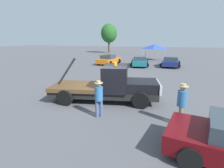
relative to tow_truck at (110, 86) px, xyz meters
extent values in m
plane|color=#545459|center=(-0.37, -0.08, -0.91)|extent=(160.00, 160.00, 0.00)
cube|color=black|center=(-0.37, -0.08, -0.38)|extent=(6.37, 3.18, 0.35)
cube|color=black|center=(1.78, 0.39, 0.07)|extent=(2.06, 2.15, 0.55)
cube|color=silver|center=(2.66, 0.58, 0.04)|extent=(0.53, 1.92, 0.50)
cube|color=black|center=(0.29, 0.06, 0.49)|extent=(1.77, 2.38, 1.39)
cube|color=brown|center=(-1.86, -0.40, -0.10)|extent=(3.44, 2.75, 0.22)
cylinder|color=black|center=(-2.53, -0.55, 0.79)|extent=(1.19, 0.37, 1.63)
cylinder|color=orange|center=(0.29, 0.06, 1.28)|extent=(0.18, 0.18, 0.20)
cylinder|color=black|center=(1.48, 1.36, -0.47)|extent=(0.88, 0.26, 0.88)
cylinder|color=black|center=(1.91, -0.63, -0.47)|extent=(0.88, 0.26, 0.88)
cylinder|color=black|center=(-2.52, 0.50, -0.47)|extent=(0.88, 0.26, 0.88)
cylinder|color=black|center=(-2.09, -1.50, -0.47)|extent=(0.88, 0.26, 0.88)
cylinder|color=black|center=(4.24, -2.77, -0.57)|extent=(0.68, 0.22, 0.68)
cylinder|color=black|center=(3.92, -4.62, -0.57)|extent=(0.68, 0.22, 0.68)
cylinder|color=#847051|center=(3.78, -1.98, -0.49)|extent=(0.16, 0.16, 0.84)
cylinder|color=#847051|center=(3.80, -1.77, -0.49)|extent=(0.16, 0.16, 0.84)
cylinder|color=teal|center=(3.79, -1.88, 0.26)|extent=(0.38, 0.38, 0.66)
sphere|color=#A87A56|center=(3.79, -1.88, 0.71)|extent=(0.23, 0.23, 0.23)
torus|color=tan|center=(3.79, -1.88, 0.78)|extent=(0.40, 0.40, 0.06)
cylinder|color=tan|center=(3.79, -1.88, 0.83)|extent=(0.20, 0.20, 0.10)
cylinder|color=#475B84|center=(0.15, -2.33, -0.51)|extent=(0.15, 0.15, 0.81)
cylinder|color=#475B84|center=(0.31, -2.20, -0.51)|extent=(0.15, 0.15, 0.81)
cylinder|color=teal|center=(0.23, -2.26, 0.22)|extent=(0.37, 0.37, 0.64)
sphere|color=#A87A56|center=(0.23, -2.26, 0.65)|extent=(0.22, 0.22, 0.22)
torus|color=tan|center=(0.23, -2.26, 0.73)|extent=(0.38, 0.38, 0.05)
cylinder|color=tan|center=(0.23, -2.26, 0.77)|extent=(0.20, 0.20, 0.10)
cube|color=orange|center=(-5.43, 14.97, -0.37)|extent=(2.46, 4.70, 0.60)
cube|color=#333D47|center=(-5.46, 14.75, 0.18)|extent=(1.91, 2.08, 0.50)
cylinder|color=black|center=(-6.15, 16.60, -0.57)|extent=(0.68, 0.22, 0.68)
cylinder|color=black|center=(-4.34, 16.38, -0.57)|extent=(0.68, 0.22, 0.68)
cylinder|color=black|center=(-6.53, 13.57, -0.57)|extent=(0.68, 0.22, 0.68)
cylinder|color=black|center=(-4.71, 13.34, -0.57)|extent=(0.68, 0.22, 0.68)
cube|color=#196670|center=(-0.81, 14.58, -0.37)|extent=(2.57, 4.95, 0.60)
cube|color=#333D47|center=(-0.77, 14.35, 0.18)|extent=(1.90, 2.22, 0.50)
cylinder|color=black|center=(-1.93, 16.02, -0.57)|extent=(0.68, 0.22, 0.68)
cylinder|color=black|center=(-0.23, 16.30, -0.57)|extent=(0.68, 0.22, 0.68)
cylinder|color=black|center=(-1.39, 12.86, -0.57)|extent=(0.68, 0.22, 0.68)
cylinder|color=black|center=(0.30, 13.15, -0.57)|extent=(0.68, 0.22, 0.68)
cube|color=navy|center=(3.22, 15.26, -0.37)|extent=(2.07, 4.41, 0.60)
cube|color=#333D47|center=(3.21, 15.04, 0.18)|extent=(1.76, 1.88, 0.50)
cylinder|color=black|center=(2.35, 16.76, -0.57)|extent=(0.68, 0.22, 0.68)
cylinder|color=black|center=(4.19, 16.70, -0.57)|extent=(0.68, 0.22, 0.68)
cylinder|color=black|center=(2.26, 13.81, -0.57)|extent=(0.68, 0.22, 0.68)
cylinder|color=black|center=(4.09, 13.75, -0.57)|extent=(0.68, 0.22, 0.68)
cylinder|color=#9E9EA3|center=(-1.34, 20.56, 0.07)|extent=(0.07, 0.07, 1.97)
cylinder|color=#9E9EA3|center=(2.07, 20.56, 0.07)|extent=(0.07, 0.07, 1.97)
cylinder|color=#9E9EA3|center=(-1.34, 23.98, 0.07)|extent=(0.07, 0.07, 1.97)
cylinder|color=#9E9EA3|center=(2.07, 23.98, 0.07)|extent=(0.07, 0.07, 1.97)
pyramid|color=#2D4CB7|center=(0.36, 22.27, 1.44)|extent=(3.42, 3.42, 0.76)
cylinder|color=brown|center=(-12.78, 35.79, 0.41)|extent=(0.53, 0.53, 2.65)
ellipsoid|color=#235B23|center=(-12.78, 35.79, 4.19)|extent=(4.23, 4.23, 4.91)
cube|color=black|center=(1.79, 3.68, -0.89)|extent=(0.40, 0.40, 0.04)
cone|color=orange|center=(1.79, 3.68, -0.64)|extent=(0.36, 0.36, 0.55)
camera|label=1|loc=(3.22, -9.25, 2.62)|focal=28.00mm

